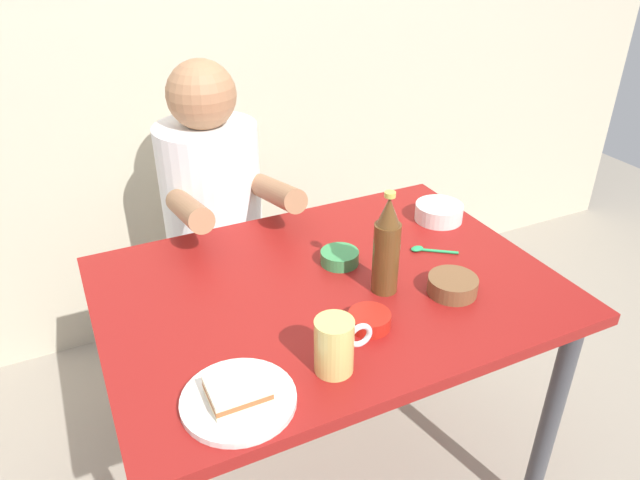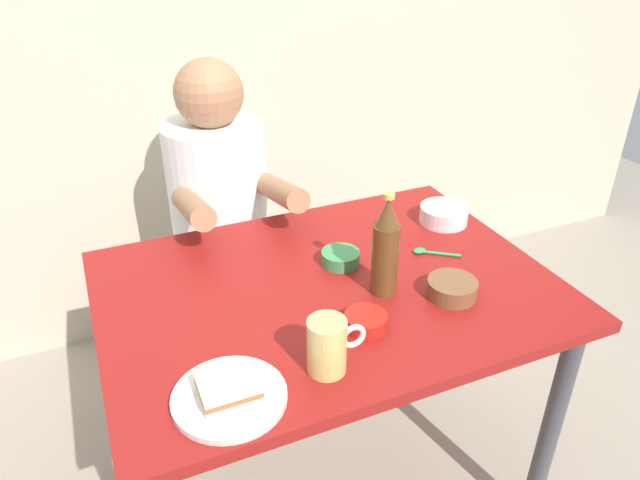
# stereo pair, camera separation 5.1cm
# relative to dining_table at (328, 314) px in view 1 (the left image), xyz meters

# --- Properties ---
(dining_table) EXTENTS (1.10, 0.80, 0.74)m
(dining_table) POSITION_rel_dining_table_xyz_m (0.00, 0.00, 0.00)
(dining_table) COLOR maroon
(dining_table) RESTS_ON ground
(stool) EXTENTS (0.34, 0.34, 0.45)m
(stool) POSITION_rel_dining_table_xyz_m (-0.11, 0.63, -0.30)
(stool) COLOR #4C4C51
(stool) RESTS_ON ground
(person_seated) EXTENTS (0.33, 0.56, 0.72)m
(person_seated) POSITION_rel_dining_table_xyz_m (-0.11, 0.62, 0.12)
(person_seated) COLOR white
(person_seated) RESTS_ON stool
(plate_orange) EXTENTS (0.22, 0.22, 0.01)m
(plate_orange) POSITION_rel_dining_table_xyz_m (-0.33, -0.28, 0.10)
(plate_orange) COLOR silver
(plate_orange) RESTS_ON dining_table
(sandwich) EXTENTS (0.11, 0.09, 0.04)m
(sandwich) POSITION_rel_dining_table_xyz_m (-0.33, -0.28, 0.13)
(sandwich) COLOR beige
(sandwich) RESTS_ON plate_orange
(beer_mug) EXTENTS (0.13, 0.08, 0.12)m
(beer_mug) POSITION_rel_dining_table_xyz_m (-0.12, -0.28, 0.15)
(beer_mug) COLOR #D1BC66
(beer_mug) RESTS_ON dining_table
(beer_bottle) EXTENTS (0.06, 0.06, 0.26)m
(beer_bottle) POSITION_rel_dining_table_xyz_m (0.11, -0.08, 0.21)
(beer_bottle) COLOR #593819
(beer_bottle) RESTS_ON dining_table
(condiment_bowl_brown) EXTENTS (0.12, 0.12, 0.04)m
(condiment_bowl_brown) POSITION_rel_dining_table_xyz_m (0.25, -0.16, 0.12)
(condiment_bowl_brown) COLOR brown
(condiment_bowl_brown) RESTS_ON dining_table
(dip_bowl_green) EXTENTS (0.10, 0.10, 0.03)m
(dip_bowl_green) POSITION_rel_dining_table_xyz_m (0.07, 0.08, 0.11)
(dip_bowl_green) COLOR #388C4C
(dip_bowl_green) RESTS_ON dining_table
(sambal_bowl_red) EXTENTS (0.10, 0.10, 0.03)m
(sambal_bowl_red) POSITION_rel_dining_table_xyz_m (0.01, -0.19, 0.11)
(sambal_bowl_red) COLOR #B21E14
(sambal_bowl_red) RESTS_ON dining_table
(rice_bowl_white) EXTENTS (0.14, 0.14, 0.05)m
(rice_bowl_white) POSITION_rel_dining_table_xyz_m (0.44, 0.16, 0.12)
(rice_bowl_white) COLOR silver
(rice_bowl_white) RESTS_ON dining_table
(spoon) EXTENTS (0.11, 0.08, 0.01)m
(spoon) POSITION_rel_dining_table_xyz_m (0.31, 0.03, 0.10)
(spoon) COLOR #26A559
(spoon) RESTS_ON dining_table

